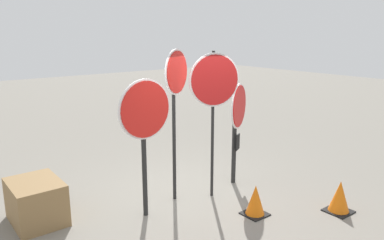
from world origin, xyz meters
TOP-DOWN VIEW (x-y plane):
  - ground_plane at (0.00, 0.00)m, footprint 40.00×40.00m
  - stop_sign_0 at (-1.02, -0.08)m, footprint 0.92×0.16m
  - stop_sign_1 at (-0.28, 0.14)m, footprint 0.68×0.37m
  - stop_sign_2 at (0.29, -0.17)m, footprint 0.87×0.29m
  - stop_sign_3 at (1.06, 0.03)m, footprint 0.76×0.43m
  - traffic_cone_0 at (0.38, -1.11)m, footprint 0.37×0.37m
  - traffic_cone_1 at (1.54, -1.88)m, footprint 0.40×0.40m
  - storage_crate at (-2.46, 0.82)m, footprint 0.72×0.95m

SIDE VIEW (x-z plane):
  - ground_plane at x=0.00m, z-range 0.00..0.00m
  - traffic_cone_0 at x=0.38m, z-range 0.00..0.50m
  - traffic_cone_1 at x=1.54m, z-range 0.00..0.53m
  - storage_crate at x=-2.46m, z-range 0.00..0.66m
  - stop_sign_3 at x=1.06m, z-range 0.37..2.32m
  - stop_sign_0 at x=-1.02m, z-range 0.48..2.69m
  - stop_sign_2 at x=0.29m, z-range 0.68..3.26m
  - stop_sign_1 at x=-0.28m, z-range 0.67..3.29m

